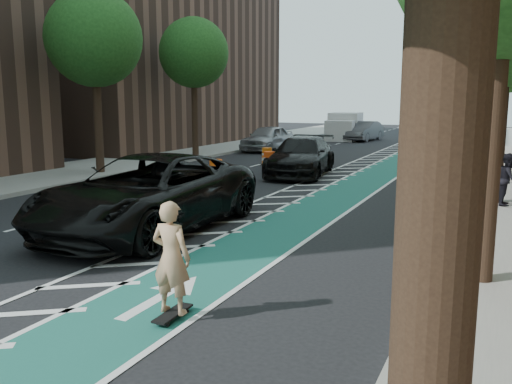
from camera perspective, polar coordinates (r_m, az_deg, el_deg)
The scene contains 23 objects.
ground at distance 13.29m, azimuth -13.96°, elevation -4.96°, with size 120.00×120.00×0.00m, color black.
bike_lane at distance 20.87m, azimuth 10.32°, elevation 0.53°, with size 2.00×90.00×0.01m, color #175045.
buffer_strip at distance 21.29m, azimuth 6.42°, elevation 0.81°, with size 1.40×90.00×0.01m, color silver.
sidewalk_left at distance 26.83m, azimuth -16.46°, elevation 2.49°, with size 5.00×90.00×0.15m, color gray.
curb_right at distance 20.25m, azimuth 21.48°, elevation -0.07°, with size 0.12×90.00×0.16m, color gray.
curb_left at distance 25.29m, azimuth -12.28°, elevation 2.25°, with size 0.12×90.00×0.16m, color gray.
building_left_far at distance 42.92m, azimuth -12.62°, elevation 17.22°, with size 14.00×22.00×18.00m, color brown.
tree_r_c at distance 18.12m, azimuth 25.03°, elevation 16.71°, with size 4.20×4.20×7.90m.
tree_l_c at distance 24.20m, azimuth -17.41°, elevation 15.21°, with size 4.20×4.20×7.90m.
tree_r_d at distance 26.07m, azimuth 25.09°, elevation 14.33°, with size 4.20×4.20×7.90m.
tree_l_d at distance 30.61m, azimuth -7.01°, elevation 14.36°, with size 4.20×4.20×7.90m.
sign_post at distance 22.05m, azimuth 23.45°, elevation 3.90°, with size 0.35×0.08×2.47m.
skateboard at distance 8.55m, azimuth -8.75°, elevation -12.53°, with size 0.26×0.84×0.11m.
skateboarder at distance 8.26m, azimuth -8.91°, elevation -6.83°, with size 0.63×0.41×1.73m, color tan.
suv_near at distance 13.94m, azimuth -11.29°, elevation -0.13°, with size 3.19×6.91×1.92m, color black.
suv_far at distance 23.81m, azimuth 4.77°, elevation 3.78°, with size 2.31×5.69×1.65m, color black.
car_silver at distance 34.64m, azimuth 1.21°, elevation 5.70°, with size 1.93×4.80×1.63m, color #9B9CA0.
car_grey at distance 43.83m, azimuth 11.32°, elevation 6.31°, with size 1.62×4.63×1.53m, color #4F4F54.
pedestrian at distance 17.86m, azimuth 25.02°, elevation 1.22°, with size 0.76×0.59×1.57m, color black.
box_truck at distance 44.86m, azimuth 9.26°, elevation 6.74°, with size 2.78×5.35×2.14m.
barrel_a at distance 21.91m, azimuth -4.25°, elevation 2.21°, with size 0.66×0.66×0.90m.
barrel_b at distance 25.09m, azimuth 1.39°, elevation 3.20°, with size 0.66×0.66×0.90m.
barrel_c at distance 27.34m, azimuth 1.16°, elevation 3.72°, with size 0.64×0.64×0.87m.
Camera 1 is at (8.14, -9.95, 3.33)m, focal length 38.00 mm.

